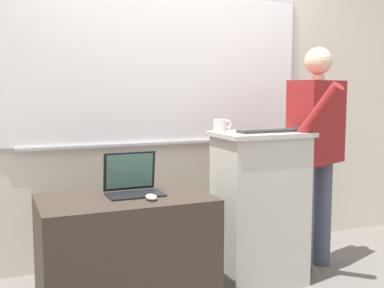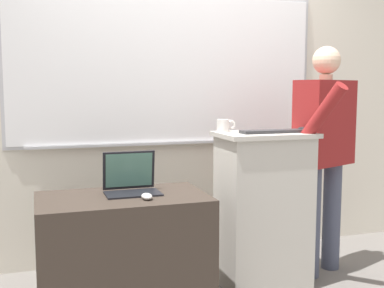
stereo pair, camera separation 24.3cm
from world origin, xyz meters
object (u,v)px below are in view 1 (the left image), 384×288
laptop (132,180)px  computer_mouse_by_keyboard (298,129)px  lectern_podium (260,208)px  wireless_keyboard (269,131)px  coffee_mug (220,125)px  side_desk (126,257)px  person_presenter (316,143)px  computer_mouse_by_laptop (151,197)px

laptop → computer_mouse_by_keyboard: 1.20m
lectern_podium → laptop: lectern_podium is taller
wireless_keyboard → coffee_mug: (-0.26, 0.20, 0.03)m
wireless_keyboard → computer_mouse_by_keyboard: 0.23m
wireless_keyboard → computer_mouse_by_keyboard: (0.23, 0.00, 0.01)m
laptop → computer_mouse_by_keyboard: bearing=-0.5°
wireless_keyboard → computer_mouse_by_keyboard: size_ratio=4.30×
side_desk → wireless_keyboard: wireless_keyboard is taller
wireless_keyboard → side_desk: bearing=-175.5°
side_desk → laptop: bearing=54.8°
side_desk → coffee_mug: coffee_mug is taller
side_desk → wireless_keyboard: bearing=4.5°
lectern_podium → computer_mouse_by_keyboard: (0.26, -0.05, 0.54)m
person_presenter → coffee_mug: (-0.73, 0.09, 0.14)m
lectern_podium → person_presenter: size_ratio=0.64×
lectern_podium → coffee_mug: 0.62m
lectern_podium → side_desk: lectern_podium is taller
lectern_podium → person_presenter: person_presenter is taller
computer_mouse_by_laptop → computer_mouse_by_keyboard: bearing=10.7°
person_presenter → coffee_mug: bearing=151.0°
lectern_podium → side_desk: bearing=-172.2°
wireless_keyboard → person_presenter: bearing=13.3°
side_desk → computer_mouse_by_laptop: 0.41m
person_presenter → wireless_keyboard: person_presenter is taller
lectern_podium → wireless_keyboard: 0.53m
computer_mouse_by_keyboard → computer_mouse_by_laptop: bearing=-169.3°
coffee_mug → computer_mouse_by_laptop: bearing=-146.9°
lectern_podium → laptop: size_ratio=3.24×
side_desk → laptop: size_ratio=3.04×
side_desk → wireless_keyboard: (1.00, 0.08, 0.70)m
side_desk → coffee_mug: bearing=20.7°
laptop → coffee_mug: bearing=15.5°
wireless_keyboard → computer_mouse_by_laptop: (-0.89, -0.21, -0.32)m
computer_mouse_by_keyboard → lectern_podium: bearing=168.5°
laptop → wireless_keyboard: bearing=-0.8°
lectern_podium → computer_mouse_by_laptop: size_ratio=10.43×
side_desk → lectern_podium: bearing=7.8°
computer_mouse_by_keyboard → side_desk: bearing=-176.2°
person_presenter → coffee_mug: size_ratio=12.16×
lectern_podium → computer_mouse_by_laptop: (-0.86, -0.26, 0.20)m
side_desk → computer_mouse_by_keyboard: (1.23, 0.08, 0.70)m
computer_mouse_by_laptop → person_presenter: bearing=13.2°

